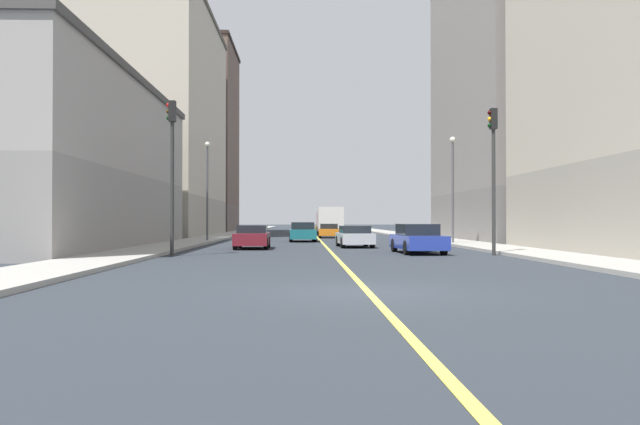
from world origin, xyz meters
name	(u,v)px	position (x,y,z in m)	size (l,w,h in m)	color
ground_plane	(367,292)	(0.00, 0.00, 0.00)	(400.00, 400.00, 0.00)	#282E35
sidewalk_left	(402,235)	(8.81, 49.00, 0.07)	(2.89, 168.00, 0.15)	#9E9B93
sidewalk_right	(228,235)	(-8.81, 49.00, 0.07)	(2.89, 168.00, 0.15)	#9E9B93
lane_center_stripe	(315,235)	(0.00, 49.00, 0.01)	(0.16, 154.00, 0.01)	#E5D14C
building_left_mid	(526,94)	(15.55, 32.62, 11.09)	(10.88, 18.86, 22.16)	slate
building_right_corner	(43,162)	(-15.55, 20.81, 4.72)	(10.88, 24.12, 9.42)	gray
building_right_midblock	(156,124)	(-15.55, 47.02, 10.91)	(10.88, 24.01, 21.81)	#9D9688
building_right_distant	(193,139)	(-15.55, 67.44, 12.16)	(10.88, 14.30, 24.30)	brown
traffic_light_left_near	(493,161)	(6.95, 13.38, 4.12)	(0.40, 0.32, 6.41)	#2D2D2D
traffic_light_right_near	(172,157)	(-6.98, 13.38, 4.27)	(0.40, 0.32, 6.67)	#2D2D2D
street_lamp_left_near	(453,178)	(7.97, 24.66, 4.17)	(0.36, 0.36, 6.57)	#4C4C51
street_lamp_right_near	(207,180)	(-7.97, 29.82, 4.32)	(0.36, 0.36, 6.85)	#4C4C51
car_maroon	(252,237)	(-4.06, 20.03, 0.63)	(1.84, 4.08, 1.27)	maroon
car_silver	(355,236)	(1.61, 21.67, 0.61)	(1.99, 3.99, 1.22)	silver
car_yellow	(323,227)	(1.44, 69.32, 0.62)	(2.03, 4.34, 1.28)	gold
car_teal	(302,232)	(-1.34, 31.12, 0.67)	(1.98, 4.53, 1.39)	#196670
car_orange	(329,231)	(0.98, 40.35, 0.61)	(1.90, 4.18, 1.22)	orange
car_blue	(418,239)	(3.98, 15.22, 0.66)	(2.04, 4.62, 1.36)	#23389E
box_truck	(330,220)	(1.42, 48.57, 1.52)	(2.50, 7.32, 2.80)	maroon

